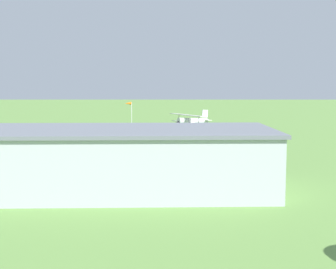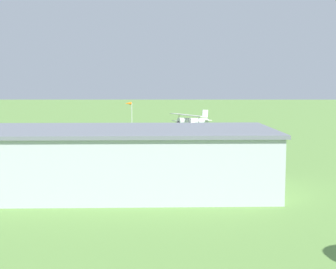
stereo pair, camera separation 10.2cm
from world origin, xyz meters
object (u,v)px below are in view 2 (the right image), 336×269
(person_by_parked_cars, at_px, (183,155))
(windsock, at_px, (129,106))
(biplane, at_px, (192,121))
(person_walking_on_apron, at_px, (118,155))
(hangar, at_px, (104,160))
(car_black, at_px, (238,161))
(person_near_hangar_door, at_px, (6,160))
(person_watching_takeoff, at_px, (39,159))

(person_by_parked_cars, height_order, windsock, windsock)
(biplane, relative_size, person_walking_on_apron, 5.60)
(hangar, bearing_deg, person_by_parked_cars, -114.50)
(person_walking_on_apron, height_order, person_by_parked_cars, person_by_parked_cars)
(car_black, height_order, person_near_hangar_door, person_near_hangar_door)
(car_black, distance_m, person_near_hangar_door, 29.63)
(person_by_parked_cars, bearing_deg, car_black, 144.59)
(person_watching_takeoff, bearing_deg, hangar, 125.44)
(biplane, xyz_separation_m, person_watching_takeoff, (20.53, 18.85, -3.37))
(person_watching_takeoff, bearing_deg, person_near_hangar_door, 4.18)
(biplane, relative_size, person_by_parked_cars, 5.03)
(hangar, xyz_separation_m, person_watching_takeoff, (10.41, -14.63, -2.27))
(biplane, height_order, person_by_parked_cars, biplane)
(car_black, distance_m, person_by_parked_cars, 8.35)
(person_watching_takeoff, xyz_separation_m, person_near_hangar_door, (4.18, 0.31, -0.10))
(hangar, xyz_separation_m, biplane, (-10.12, -33.49, 1.10))
(car_black, bearing_deg, person_watching_takeoff, -3.28)
(biplane, bearing_deg, person_walking_on_apron, 54.10)
(car_black, relative_size, person_by_parked_cars, 2.57)
(person_near_hangar_door, xyz_separation_m, person_by_parked_cars, (-22.80, -3.69, 0.12))
(hangar, bearing_deg, person_walking_on_apron, -88.22)
(car_black, bearing_deg, person_walking_on_apron, -19.50)
(biplane, xyz_separation_m, person_by_parked_cars, (1.91, 15.47, -3.35))
(car_black, height_order, person_by_parked_cars, person_by_parked_cars)
(hangar, bearing_deg, car_black, -138.74)
(hangar, bearing_deg, person_watching_takeoff, -54.56)
(biplane, xyz_separation_m, car_black, (-4.90, 20.31, -3.43))
(person_watching_takeoff, bearing_deg, person_walking_on_apron, -157.52)
(person_near_hangar_door, distance_m, person_by_parked_cars, 23.09)
(person_near_hangar_door, height_order, windsock, windsock)
(person_walking_on_apron, relative_size, windsock, 0.24)
(biplane, distance_m, car_black, 21.17)
(hangar, relative_size, windsock, 5.04)
(biplane, xyz_separation_m, person_near_hangar_door, (24.71, 19.16, -3.47))
(person_by_parked_cars, relative_size, windsock, 0.26)
(biplane, height_order, person_near_hangar_door, biplane)
(person_watching_takeoff, relative_size, person_by_parked_cars, 0.98)
(person_walking_on_apron, height_order, windsock, windsock)
(windsock, bearing_deg, person_walking_on_apron, 92.10)
(biplane, relative_size, person_watching_takeoff, 5.12)
(person_watching_takeoff, bearing_deg, car_black, 176.72)
(biplane, height_order, person_walking_on_apron, biplane)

